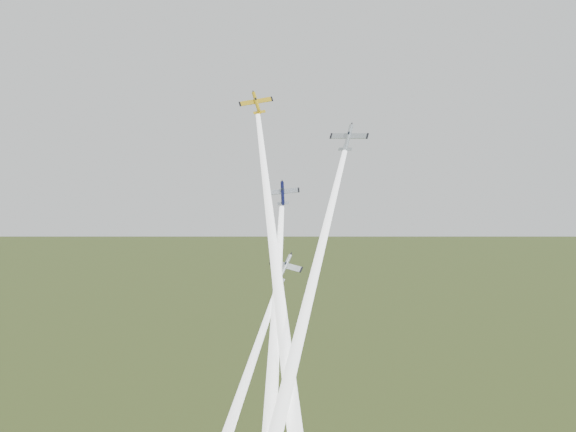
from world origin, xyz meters
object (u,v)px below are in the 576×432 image
at_px(plane_yellow, 257,103).
at_px(plane_silver_low, 285,268).
at_px(plane_navy, 283,193).
at_px(plane_silver_right, 348,138).

height_order(plane_yellow, plane_silver_low, plane_yellow).
distance_m(plane_yellow, plane_silver_low, 35.03).
bearing_deg(plane_navy, plane_silver_low, -82.41).
xyz_separation_m(plane_navy, plane_silver_right, (12.58, 0.05, 10.51)).
height_order(plane_yellow, plane_silver_right, plane_yellow).
height_order(plane_navy, plane_silver_low, plane_navy).
distance_m(plane_yellow, plane_navy, 20.25).
height_order(plane_navy, plane_silver_right, plane_silver_right).
distance_m(plane_yellow, plane_silver_right, 21.70).
relative_size(plane_yellow, plane_navy, 1.06).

